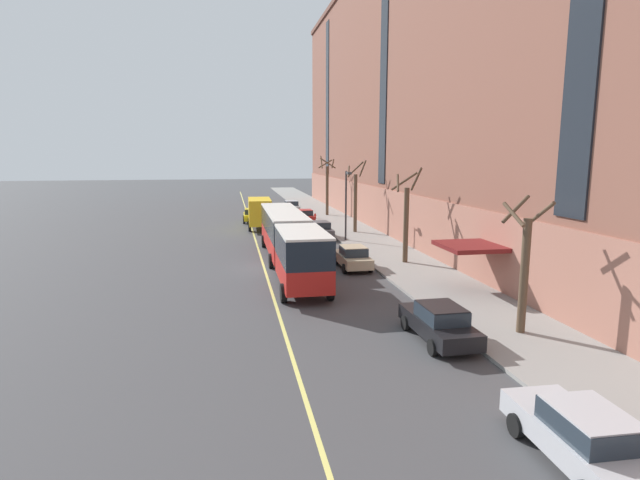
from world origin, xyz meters
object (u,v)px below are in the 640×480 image
(taxi_cab, at_px, (252,215))
(street_tree_mid_block, at_px, (406,217))
(parked_car_black_0, at_px, (439,323))
(street_lamp, at_px, (347,198))
(street_tree_far_downtown, at_px, (327,185))
(parked_car_darkgray_4, at_px, (320,230))
(parked_car_silver_3, at_px, (291,206))
(street_tree_near_corner, at_px, (524,265))
(fire_hydrant, at_px, (315,216))
(parked_car_champagne_1, at_px, (353,257))
(box_truck, at_px, (260,212))
(parked_car_silver_2, at_px, (584,437))
(street_tree_far_uptown, at_px, (355,198))
(parked_car_red_5, at_px, (305,216))
(city_bus, at_px, (289,237))

(taxi_cab, distance_m, street_tree_mid_block, 26.28)
(parked_car_black_0, xyz_separation_m, street_lamp, (1.68, 23.73, 3.14))
(street_tree_far_downtown, bearing_deg, parked_car_darkgray_4, -103.19)
(parked_car_silver_3, relative_size, taxi_cab, 1.07)
(street_tree_near_corner, xyz_separation_m, fire_hydrant, (-2.09, 39.43, -2.53))
(parked_car_black_0, distance_m, street_lamp, 23.99)
(parked_car_champagne_1, height_order, parked_car_darkgray_4, same)
(box_truck, relative_size, fire_hydrant, 10.37)
(parked_car_darkgray_4, xyz_separation_m, fire_hydrant, (1.76, 13.09, -0.29))
(parked_car_champagne_1, bearing_deg, parked_car_silver_2, -89.26)
(parked_car_silver_3, distance_m, street_tree_near_corner, 48.05)
(parked_car_champagne_1, height_order, street_tree_far_uptown, street_tree_far_uptown)
(taxi_cab, height_order, street_lamp, street_lamp)
(parked_car_darkgray_4, distance_m, street_tree_near_corner, 26.72)
(parked_car_red_5, bearing_deg, street_tree_far_uptown, -64.40)
(parked_car_silver_2, bearing_deg, city_bus, 100.77)
(parked_car_red_5, height_order, street_tree_near_corner, street_tree_near_corner)
(street_tree_mid_block, bearing_deg, parked_car_red_5, 99.74)
(street_tree_far_uptown, relative_size, fire_hydrant, 9.62)
(parked_car_champagne_1, xyz_separation_m, box_truck, (-5.07, 19.33, 1.02))
(parked_car_black_0, xyz_separation_m, parked_car_silver_3, (-0.23, 47.87, 0.00))
(box_truck, distance_m, street_lamp, 11.71)
(parked_car_darkgray_4, height_order, street_lamp, street_lamp)
(street_lamp, bearing_deg, parked_car_black_0, -94.04)
(city_bus, xyz_separation_m, box_truck, (-0.90, 18.03, -0.23))
(parked_car_silver_3, relative_size, box_truck, 0.61)
(parked_car_black_0, xyz_separation_m, parked_car_silver_2, (0.02, -8.55, 0.00))
(fire_hydrant, bearing_deg, parked_car_black_0, -92.29)
(street_tree_near_corner, height_order, street_tree_far_downtown, street_tree_far_downtown)
(box_truck, bearing_deg, street_tree_far_uptown, -25.36)
(street_tree_near_corner, bearing_deg, street_tree_mid_block, 89.87)
(parked_car_silver_3, xyz_separation_m, street_tree_far_downtown, (3.89, -5.09, 3.10))
(street_tree_mid_block, height_order, street_tree_far_uptown, street_tree_far_uptown)
(parked_car_darkgray_4, height_order, parked_car_red_5, same)
(street_tree_near_corner, xyz_separation_m, street_lamp, (-1.99, 23.69, 0.90))
(street_tree_mid_block, bearing_deg, street_tree_near_corner, -90.13)
(street_lamp, bearing_deg, city_bus, -124.49)
(parked_car_black_0, xyz_separation_m, street_tree_near_corner, (3.67, 0.04, 2.24))
(parked_car_silver_3, distance_m, street_tree_far_downtown, 7.12)
(parked_car_silver_3, distance_m, parked_car_red_5, 11.33)
(parked_car_champagne_1, bearing_deg, street_tree_far_uptown, 75.20)
(parked_car_black_0, height_order, street_tree_near_corner, street_tree_near_corner)
(parked_car_black_0, relative_size, parked_car_red_5, 1.09)
(parked_car_silver_2, xyz_separation_m, street_lamp, (1.66, 32.28, 3.14))
(parked_car_champagne_1, height_order, taxi_cab, same)
(city_bus, distance_m, parked_car_champagne_1, 4.54)
(box_truck, xyz_separation_m, street_tree_far_uptown, (9.04, -4.29, 1.69))
(parked_car_silver_2, xyz_separation_m, parked_car_silver_3, (-0.25, 56.42, 0.00))
(parked_car_darkgray_4, distance_m, street_tree_far_uptown, 5.23)
(street_tree_mid_block, xyz_separation_m, fire_hydrant, (-2.12, 25.13, -2.82))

